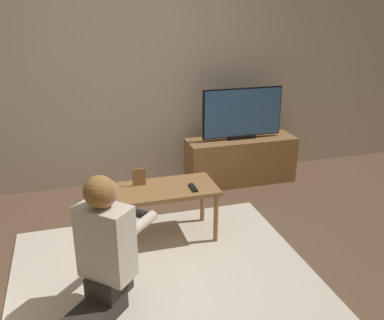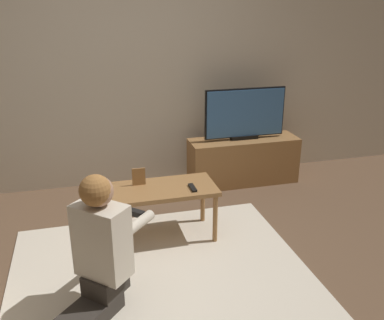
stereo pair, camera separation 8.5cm
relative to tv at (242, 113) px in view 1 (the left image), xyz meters
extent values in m
plane|color=brown|center=(-1.23, -1.55, -0.79)|extent=(10.00, 10.00, 0.00)
cube|color=beige|center=(-1.23, 0.38, 0.51)|extent=(10.00, 0.06, 2.60)
cube|color=beige|center=(-1.23, -1.55, -0.78)|extent=(2.20, 1.95, 0.02)
cube|color=olive|center=(0.00, 0.00, -0.54)|extent=(1.20, 0.37, 0.51)
cube|color=black|center=(0.00, 0.00, -0.26)|extent=(0.30, 0.08, 0.04)
cube|color=black|center=(0.00, 0.00, 0.01)|extent=(0.89, 0.03, 0.53)
cube|color=#38669E|center=(0.00, 0.00, 0.01)|extent=(0.86, 0.04, 0.50)
cube|color=olive|center=(-1.10, -0.97, -0.33)|extent=(0.89, 0.45, 0.04)
cylinder|color=olive|center=(-1.51, -1.15, -0.57)|extent=(0.04, 0.04, 0.44)
cylinder|color=olive|center=(-0.70, -1.15, -0.57)|extent=(0.04, 0.04, 0.44)
cylinder|color=olive|center=(-1.51, -0.78, -0.57)|extent=(0.04, 0.04, 0.44)
cylinder|color=olive|center=(-0.70, -0.78, -0.57)|extent=(0.04, 0.04, 0.44)
cube|color=#332D28|center=(-1.75, -1.86, -0.72)|extent=(0.45, 0.46, 0.11)
cube|color=#332D28|center=(-1.64, -1.74, -0.59)|extent=(0.32, 0.33, 0.14)
cube|color=beige|center=(-1.64, -1.74, -0.28)|extent=(0.38, 0.38, 0.49)
sphere|color=tan|center=(-1.64, -1.74, 0.06)|extent=(0.19, 0.19, 0.19)
sphere|color=#9E6B38|center=(-1.65, -1.76, 0.08)|extent=(0.20, 0.20, 0.20)
cube|color=black|center=(-1.39, -1.47, -0.26)|extent=(0.12, 0.12, 0.04)
cylinder|color=beige|center=(-1.39, -1.63, -0.26)|extent=(0.26, 0.27, 0.07)
cylinder|color=beige|center=(-1.54, -1.49, -0.26)|extent=(0.26, 0.27, 0.07)
cube|color=olive|center=(-1.28, -0.87, -0.24)|extent=(0.11, 0.01, 0.15)
cube|color=black|center=(-0.86, -1.06, -0.30)|extent=(0.04, 0.15, 0.02)
camera|label=1|loc=(-1.77, -4.13, 1.15)|focal=40.00mm
camera|label=2|loc=(-1.69, -4.15, 1.15)|focal=40.00mm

